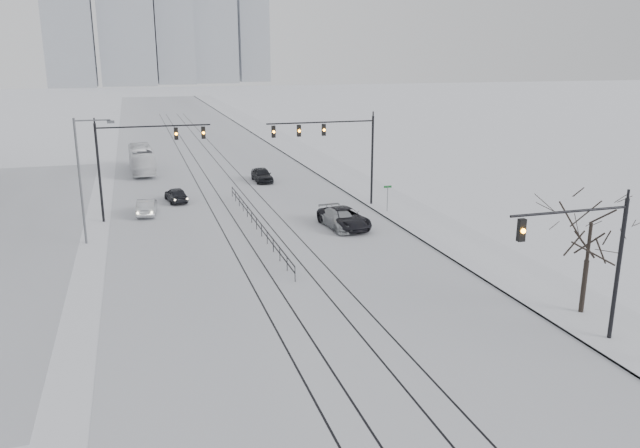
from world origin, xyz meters
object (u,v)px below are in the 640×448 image
at_px(traffic_mast_near, 591,253).
at_px(box_truck, 142,160).
at_px(sedan_sb_outer, 147,207).
at_px(sedan_sb_inner, 176,195).
at_px(sedan_nb_front, 344,218).
at_px(sedan_nb_right, 340,219).
at_px(sedan_nb_far, 262,175).
at_px(bare_tree, 590,233).

distance_m(traffic_mast_near, box_truck, 55.08).
bearing_deg(sedan_sb_outer, sedan_sb_inner, -117.02).
bearing_deg(sedan_sb_outer, sedan_nb_front, 155.96).
relative_size(sedan_nb_right, box_truck, 0.48).
relative_size(traffic_mast_near, sedan_nb_far, 1.61).
bearing_deg(traffic_mast_near, sedan_nb_far, 98.85).
height_order(sedan_sb_outer, sedan_nb_far, sedan_nb_far).
xyz_separation_m(sedan_sb_outer, sedan_nb_front, (14.76, -8.64, 0.09)).
height_order(sedan_sb_inner, sedan_nb_right, sedan_nb_right).
bearing_deg(traffic_mast_near, sedan_nb_right, 101.16).
bearing_deg(sedan_nb_front, sedan_nb_far, 89.42).
xyz_separation_m(traffic_mast_near, box_truck, (-18.74, 51.71, -3.09)).
distance_m(sedan_sb_outer, box_truck, 20.49).
relative_size(sedan_nb_front, sedan_nb_far, 1.29).
distance_m(sedan_sb_outer, sedan_nb_front, 17.10).
distance_m(bare_tree, sedan_nb_far, 40.54).
bearing_deg(sedan_sb_inner, traffic_mast_near, 106.24).
bearing_deg(sedan_sb_outer, sedan_nb_right, 155.10).
bearing_deg(box_truck, traffic_mast_near, 108.10).
relative_size(sedan_sb_inner, sedan_sb_outer, 0.95).
bearing_deg(bare_tree, sedan_nb_front, 108.27).
bearing_deg(box_truck, sedan_sb_outer, 87.99).
bearing_deg(traffic_mast_near, bare_tree, 51.24).
relative_size(traffic_mast_near, sedan_nb_right, 1.38).
distance_m(bare_tree, sedan_nb_right, 21.03).
xyz_separation_m(traffic_mast_near, sedan_nb_right, (-4.44, 22.52, -3.83)).
xyz_separation_m(traffic_mast_near, sedan_nb_front, (-4.05, 22.58, -3.78)).
bearing_deg(traffic_mast_near, sedan_nb_front, 100.17).
bearing_deg(bare_tree, sedan_sb_outer, 126.93).
bearing_deg(bare_tree, sedan_nb_far, 102.89).
bearing_deg(sedan_sb_inner, box_truck, -88.95).
bearing_deg(bare_tree, box_truck, 113.47).
bearing_deg(bare_tree, sedan_sb_inner, 119.73).
height_order(bare_tree, sedan_nb_front, bare_tree).
bearing_deg(sedan_sb_outer, traffic_mast_near, 127.38).
distance_m(traffic_mast_near, sedan_sb_outer, 36.66).
bearing_deg(sedan_nb_front, sedan_nb_right, -179.06).
relative_size(sedan_sb_outer, box_truck, 0.40).
distance_m(sedan_nb_right, sedan_nb_far, 19.95).
relative_size(traffic_mast_near, bare_tree, 1.15).
bearing_deg(sedan_nb_front, box_truck, 108.85).
xyz_separation_m(sedan_nb_right, sedan_nb_far, (-2.15, 19.83, 0.01)).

